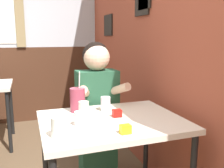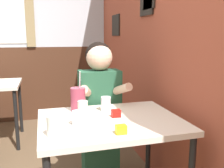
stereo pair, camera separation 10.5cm
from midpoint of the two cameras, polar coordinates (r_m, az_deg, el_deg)
brick_wall_right at (r=2.67m, az=7.13°, el=12.81°), size 0.08×4.73×2.70m
back_wall at (r=3.86m, az=-18.24°, el=11.84°), size 5.26×0.09×2.70m
main_table at (r=1.67m, az=1.48°, el=-10.48°), size 0.91×0.71×0.72m
person_seated at (r=2.14m, az=-1.42°, el=-5.49°), size 0.42×0.41×1.21m
cocktail_pitcher at (r=1.80m, az=-6.12°, el=-3.52°), size 0.11×0.11×0.29m
glass_near_pitcher at (r=1.80m, az=0.25°, el=-4.57°), size 0.07×0.07×0.10m
glass_center at (r=1.38m, az=-10.88°, el=-9.42°), size 0.08×0.08×0.11m
glass_far_side at (r=1.66m, az=-4.89°, el=-5.83°), size 0.07×0.07×0.11m
glass_by_brick at (r=1.53m, az=-5.91°, el=-7.75°), size 0.07×0.07×0.09m
condiment_ketchup at (r=1.67m, az=2.70°, el=-6.74°), size 0.06×0.04×0.05m
condiment_mustard at (r=1.40m, az=4.24°, el=-10.34°), size 0.06×0.04×0.05m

